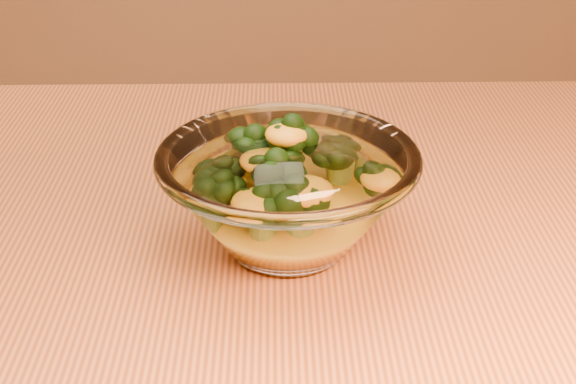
{
  "coord_description": "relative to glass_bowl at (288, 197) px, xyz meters",
  "views": [
    {
      "loc": [
        -0.02,
        -0.45,
        1.07
      ],
      "look_at": [
        -0.01,
        0.06,
        0.8
      ],
      "focal_mm": 50.0,
      "sensor_mm": 36.0,
      "label": 1
    }
  ],
  "objects": [
    {
      "name": "glass_bowl",
      "position": [
        0.0,
        0.0,
        0.0
      ],
      "size": [
        0.19,
        0.19,
        0.08
      ],
      "color": "white",
      "rests_on": "table"
    },
    {
      "name": "cheese_sauce",
      "position": [
        -0.0,
        0.0,
        -0.02
      ],
      "size": [
        0.11,
        0.11,
        0.03
      ],
      "primitive_type": "ellipsoid",
      "color": "orange",
      "rests_on": "glass_bowl"
    },
    {
      "name": "broccoli_heap",
      "position": [
        -0.0,
        0.01,
        0.01
      ],
      "size": [
        0.13,
        0.12,
        0.07
      ],
      "color": "black",
      "rests_on": "cheese_sauce"
    }
  ]
}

